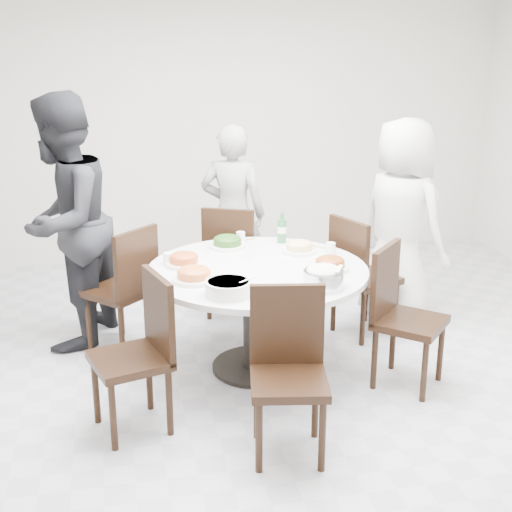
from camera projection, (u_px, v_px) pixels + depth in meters
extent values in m
cube|color=#B9B8BE|center=(281.00, 389.00, 4.75)|extent=(6.00, 6.00, 0.01)
cube|color=silver|center=(211.00, 122.00, 7.12)|extent=(6.00, 0.01, 2.80)
cylinder|color=white|center=(257.00, 319.00, 4.94)|extent=(1.50, 1.50, 0.75)
cube|color=black|center=(366.00, 276.00, 5.50)|extent=(0.55, 0.55, 0.95)
cube|color=black|center=(234.00, 259.00, 5.88)|extent=(0.55, 0.55, 0.95)
cube|color=black|center=(119.00, 288.00, 5.23)|extent=(0.59, 0.59, 0.95)
cube|color=black|center=(130.00, 357.00, 4.15)|extent=(0.52, 0.52, 0.95)
cube|color=black|center=(289.00, 378.00, 3.90)|extent=(0.49, 0.49, 0.95)
cube|color=black|center=(410.00, 319.00, 4.68)|extent=(0.59, 0.59, 0.95)
imported|color=silver|center=(401.00, 222.00, 5.65)|extent=(0.84, 0.96, 1.65)
imported|color=black|center=(233.00, 214.00, 6.13)|extent=(0.66, 0.56, 1.54)
imported|color=black|center=(64.00, 223.00, 5.20)|extent=(1.02, 1.12, 1.88)
cylinder|color=white|center=(227.00, 243.00, 5.26)|extent=(0.27, 0.27, 0.07)
cylinder|color=white|center=(299.00, 248.00, 5.14)|extent=(0.24, 0.24, 0.07)
cylinder|color=white|center=(184.00, 261.00, 4.86)|extent=(0.25, 0.25, 0.07)
cylinder|color=white|center=(330.00, 265.00, 4.78)|extent=(0.25, 0.25, 0.06)
cylinder|color=white|center=(194.00, 276.00, 4.57)|extent=(0.28, 0.28, 0.07)
cylinder|color=silver|center=(323.00, 279.00, 4.45)|extent=(0.26, 0.26, 0.11)
cylinder|color=white|center=(228.00, 288.00, 4.33)|extent=(0.29, 0.29, 0.09)
cylinder|color=#296735|center=(282.00, 228.00, 5.36)|extent=(0.07, 0.07, 0.23)
cylinder|color=white|center=(241.00, 238.00, 5.36)|extent=(0.07, 0.07, 0.08)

